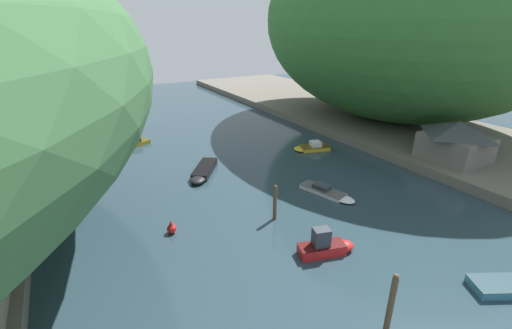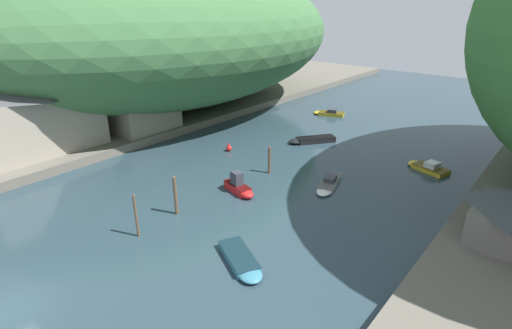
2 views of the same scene
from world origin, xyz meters
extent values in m
plane|color=#283D47|center=(0.00, 30.00, 0.00)|extent=(130.00, 130.00, 0.00)
cube|color=#666056|center=(-27.94, 30.00, 0.50)|extent=(22.00, 120.00, 1.00)
ellipsoid|color=#3D6B3D|center=(-29.04, 35.52, 11.63)|extent=(43.34, 60.68, 21.26)
cube|color=gray|center=(-22.90, 12.03, 4.11)|extent=(7.35, 13.16, 6.22)
pyramid|color=#4C4C51|center=(-22.90, 12.03, 8.18)|extent=(7.94, 14.21, 1.91)
cube|color=gray|center=(-20.96, 24.33, 2.97)|extent=(6.80, 7.93, 3.94)
pyramid|color=#4C4C51|center=(-20.96, 24.33, 5.61)|extent=(7.34, 8.56, 1.34)
cube|color=teal|center=(6.98, 12.06, 0.25)|extent=(4.35, 3.33, 0.50)
ellipsoid|color=teal|center=(8.77, 11.13, 0.25)|extent=(2.52, 2.32, 0.50)
cube|color=#132A33|center=(6.98, 12.06, 0.51)|extent=(4.43, 3.40, 0.03)
cube|color=gold|center=(12.23, 36.32, 0.22)|extent=(3.82, 2.79, 0.44)
ellipsoid|color=gold|center=(10.59, 36.82, 0.22)|extent=(2.16, 2.20, 0.44)
cube|color=#4C3E0E|center=(12.23, 36.32, 0.45)|extent=(3.90, 2.85, 0.03)
cube|color=silver|center=(12.33, 36.29, 0.75)|extent=(1.53, 1.60, 0.61)
cube|color=black|center=(-1.89, 36.51, 0.31)|extent=(4.09, 4.80, 0.62)
ellipsoid|color=black|center=(-3.29, 34.57, 0.31)|extent=(2.63, 2.82, 0.62)
cube|color=black|center=(-1.89, 36.51, 0.64)|extent=(4.17, 4.90, 0.03)
cube|color=gold|center=(-6.64, 48.80, 0.20)|extent=(4.18, 3.12, 0.41)
ellipsoid|color=gold|center=(-8.39, 48.15, 0.20)|extent=(2.39, 2.38, 0.41)
cube|color=#4C3E0E|center=(-6.64, 48.80, 0.42)|extent=(4.26, 3.18, 0.03)
cube|color=#333842|center=(-6.53, 48.84, 0.69)|extent=(1.70, 1.73, 0.57)
cube|color=red|center=(-0.20, 19.91, 0.35)|extent=(3.26, 1.96, 0.70)
ellipsoid|color=red|center=(1.28, 19.50, 0.35)|extent=(1.77, 1.49, 0.70)
cube|color=#450A0A|center=(-0.20, 19.91, 0.71)|extent=(3.33, 2.00, 0.03)
cube|color=#333842|center=(-0.29, 19.94, 1.32)|extent=(1.25, 1.09, 1.25)
cube|color=white|center=(5.66, 26.83, 0.18)|extent=(2.55, 4.48, 0.35)
ellipsoid|color=white|center=(6.24, 24.79, 0.18)|extent=(1.90, 2.42, 0.35)
cube|color=#525252|center=(5.66, 26.83, 0.37)|extent=(2.60, 4.57, 0.03)
cube|color=#333842|center=(5.62, 26.96, 0.57)|extent=(1.38, 1.71, 0.43)
cylinder|color=brown|center=(-0.93, 9.43, 1.71)|extent=(0.20, 0.20, 3.43)
sphere|color=brown|center=(-0.93, 9.43, 3.47)|extent=(0.18, 0.18, 0.18)
cylinder|color=brown|center=(-1.31, 13.53, 1.64)|extent=(0.30, 0.30, 3.28)
sphere|color=brown|center=(-1.31, 13.53, 3.34)|extent=(0.27, 0.27, 0.27)
cylinder|color=brown|center=(-0.53, 25.19, 1.37)|extent=(0.30, 0.30, 2.73)
sphere|color=brown|center=(-0.53, 25.19, 2.79)|extent=(0.27, 0.27, 0.27)
sphere|color=red|center=(-8.13, 27.19, 0.34)|extent=(0.69, 0.69, 0.69)
cone|color=red|center=(-8.13, 27.19, 0.86)|extent=(0.34, 0.34, 0.34)
camera|label=1|loc=(-13.18, 5.70, 14.15)|focal=24.00mm
camera|label=2|loc=(22.52, -4.88, 16.81)|focal=28.00mm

